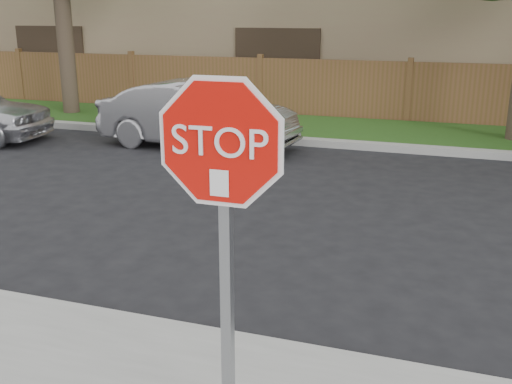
% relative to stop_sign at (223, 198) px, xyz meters
% --- Properties ---
extents(ground, '(90.00, 90.00, 0.00)m').
position_rel_stop_sign_xyz_m(ground, '(-0.04, 1.48, -1.83)').
color(ground, black).
rests_on(ground, ground).
extents(far_curb, '(70.00, 0.30, 0.15)m').
position_rel_stop_sign_xyz_m(far_curb, '(-0.04, 9.63, -1.75)').
color(far_curb, gray).
rests_on(far_curb, ground).
extents(grass_strip, '(70.00, 3.00, 0.12)m').
position_rel_stop_sign_xyz_m(grass_strip, '(-0.04, 11.28, -1.77)').
color(grass_strip, '#1E4714').
rests_on(grass_strip, ground).
extents(fence, '(70.00, 0.12, 1.60)m').
position_rel_stop_sign_xyz_m(fence, '(-0.04, 12.88, -1.03)').
color(fence, brown).
rests_on(fence, ground).
extents(stop_sign, '(1.01, 0.13, 2.55)m').
position_rel_stop_sign_xyz_m(stop_sign, '(0.00, 0.00, 0.00)').
color(stop_sign, gray).
rests_on(stop_sign, sidewalk_near).
extents(sedan_left, '(4.35, 1.82, 1.40)m').
position_rel_stop_sign_xyz_m(sedan_left, '(-4.04, 8.64, -1.13)').
color(sedan_left, '#9F9EA3').
rests_on(sedan_left, ground).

